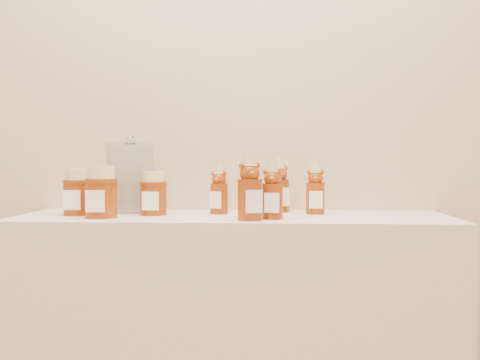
# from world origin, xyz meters

# --- Properties ---
(wall_back) EXTENTS (3.50, 0.02, 2.70)m
(wall_back) POSITION_xyz_m (0.00, 1.75, 1.35)
(wall_back) COLOR tan
(wall_back) RESTS_ON ground
(bear_bottle_back_left) EXTENTS (0.07, 0.07, 0.16)m
(bear_bottle_back_left) POSITION_xyz_m (-0.04, 1.61, 0.98)
(bear_bottle_back_left) COLOR #662308
(bear_bottle_back_left) RESTS_ON display_table
(bear_bottle_back_mid) EXTENTS (0.08, 0.08, 0.18)m
(bear_bottle_back_mid) POSITION_xyz_m (0.13, 1.68, 0.99)
(bear_bottle_back_mid) COLOR #662308
(bear_bottle_back_mid) RESTS_ON display_table
(bear_bottle_back_right) EXTENTS (0.06, 0.06, 0.17)m
(bear_bottle_back_right) POSITION_xyz_m (0.23, 1.62, 0.98)
(bear_bottle_back_right) COLOR #662308
(bear_bottle_back_right) RESTS_ON display_table
(bear_bottle_front_left) EXTENTS (0.09, 0.09, 0.20)m
(bear_bottle_front_left) POSITION_xyz_m (0.05, 1.42, 1.00)
(bear_bottle_front_left) COLOR #662308
(bear_bottle_front_left) RESTS_ON display_table
(bear_bottle_front_right) EXTENTS (0.06, 0.06, 0.17)m
(bear_bottle_front_right) POSITION_xyz_m (0.11, 1.46, 0.99)
(bear_bottle_front_right) COLOR #662308
(bear_bottle_front_right) RESTS_ON display_table
(honey_jar_left) EXTENTS (0.09, 0.09, 0.13)m
(honey_jar_left) POSITION_xyz_m (-0.44, 1.55, 0.97)
(honey_jar_left) COLOR #662308
(honey_jar_left) RESTS_ON display_table
(honey_jar_back) EXTENTS (0.08, 0.08, 0.12)m
(honey_jar_back) POSITION_xyz_m (-0.22, 1.56, 0.96)
(honey_jar_back) COLOR #662308
(honey_jar_back) RESTS_ON display_table
(honey_jar_front) EXTENTS (0.10, 0.10, 0.14)m
(honey_jar_front) POSITION_xyz_m (-0.35, 1.47, 0.97)
(honey_jar_front) COLOR #662308
(honey_jar_front) RESTS_ON display_table
(glass_canister) EXTENTS (0.19, 0.19, 0.22)m
(glass_canister) POSITION_xyz_m (-0.31, 1.64, 1.01)
(glass_canister) COLOR white
(glass_canister) RESTS_ON display_table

